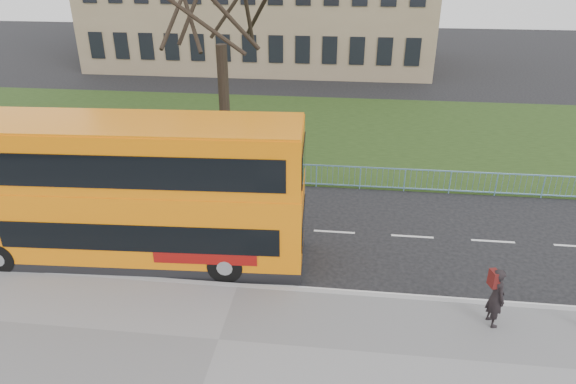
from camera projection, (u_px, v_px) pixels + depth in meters
The scene contains 7 objects.
ground at pixel (247, 262), 18.14m from camera, with size 120.00×120.00×0.00m, color black.
kerb at pixel (238, 286), 16.72m from camera, with size 80.00×0.20×0.14m, color #97979A.
grass_verge at pixel (292, 131), 30.93m from camera, with size 80.00×15.40×0.08m, color #213613.
guard_railing at pixel (273, 174), 23.81m from camera, with size 40.00×0.12×1.10m, color #78AFD6, non-canonical shape.
bare_tree at pixel (220, 21), 24.44m from camera, with size 9.51×9.51×13.59m, color black, non-canonical shape.
yellow_bus at pixel (127, 189), 17.32m from camera, with size 12.05×3.46×5.00m.
pedestrian at pixel (496, 297), 14.62m from camera, with size 0.68×0.44×1.86m, color black.
Camera 1 is at (3.26, -15.00, 10.08)m, focal length 32.00 mm.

